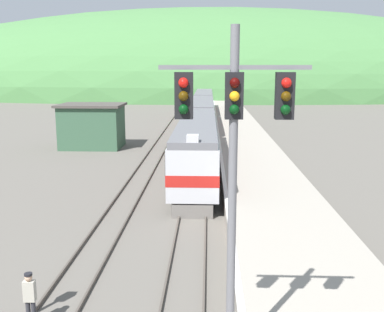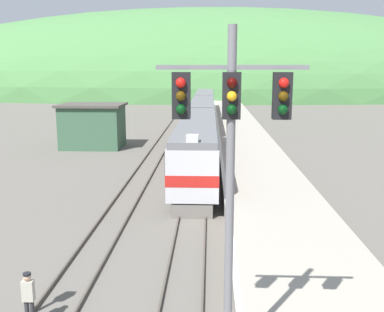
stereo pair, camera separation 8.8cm
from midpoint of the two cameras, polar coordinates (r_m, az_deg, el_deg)
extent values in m
cube|color=#4C443D|center=(76.83, 1.13, 5.22)|extent=(0.08, 180.00, 0.16)
cube|color=#4C443D|center=(76.81, 2.21, 5.22)|extent=(0.08, 180.00, 0.16)
cube|color=#4C443D|center=(77.03, -1.98, 5.24)|extent=(0.08, 180.00, 0.16)
cube|color=#4C443D|center=(76.94, -0.91, 5.23)|extent=(0.08, 180.00, 0.16)
cube|color=#9E9689|center=(57.02, 5.94, 3.51)|extent=(5.48, 140.00, 0.98)
cube|color=silver|center=(56.85, 3.31, 4.03)|extent=(0.24, 140.00, 0.01)
ellipsoid|color=#477A42|center=(148.28, 2.02, 8.05)|extent=(222.68, 100.21, 52.26)
cube|color=#385B42|center=(46.70, -12.43, 3.62)|extent=(5.88, 4.53, 4.20)
cube|color=#47423D|center=(46.47, -12.54, 6.33)|extent=(6.38, 5.03, 0.24)
cube|color=black|center=(34.24, 0.78, -1.66)|extent=(2.35, 19.40, 0.85)
cube|color=#BCBCC1|center=(33.87, 0.79, 1.44)|extent=(2.86, 20.64, 2.91)
cube|color=red|center=(33.91, 0.79, 1.06)|extent=(2.89, 20.66, 0.64)
cube|color=black|center=(33.77, 0.80, 2.52)|extent=(2.89, 19.40, 0.87)
cube|color=slate|center=(33.63, 0.80, 4.23)|extent=(2.69, 20.64, 0.40)
cube|color=black|center=(24.73, 0.21, -0.68)|extent=(2.90, 2.20, 1.17)
cube|color=#BCBCC1|center=(23.81, 0.15, 2.27)|extent=(0.64, 0.80, 0.36)
cube|color=slate|center=(24.49, 0.13, -7.02)|extent=(2.23, 0.40, 0.77)
cube|color=black|center=(54.74, 1.39, 3.18)|extent=(2.35, 18.07, 0.85)
cube|color=#BCBCC1|center=(54.51, 1.40, 5.14)|extent=(2.86, 19.22, 2.91)
cube|color=red|center=(54.53, 1.39, 4.89)|extent=(2.89, 19.24, 0.64)
cube|color=black|center=(54.44, 1.40, 5.81)|extent=(2.89, 18.07, 0.87)
cube|color=slate|center=(54.36, 1.40, 6.88)|extent=(2.69, 19.22, 0.40)
cube|color=black|center=(74.72, 1.65, 5.32)|extent=(2.35, 18.07, 0.85)
cube|color=#BCBCC1|center=(74.55, 1.66, 6.76)|extent=(2.86, 19.22, 2.91)
cube|color=red|center=(74.57, 1.66, 6.58)|extent=(2.89, 19.24, 0.64)
cube|color=black|center=(74.50, 1.66, 7.25)|extent=(2.89, 18.07, 0.87)
cube|color=slate|center=(74.44, 1.67, 8.03)|extent=(2.69, 19.22, 0.40)
cylinder|color=slate|center=(10.54, 5.00, -8.62)|extent=(0.20, 0.20, 8.93)
cube|color=slate|center=(9.92, 5.35, 11.15)|extent=(3.30, 0.10, 0.10)
cube|color=black|center=(9.94, -1.11, 7.68)|extent=(0.40, 0.28, 1.02)
sphere|color=red|center=(9.76, -1.18, 9.29)|extent=(0.22, 0.22, 0.22)
sphere|color=#412C05|center=(9.77, -1.17, 7.62)|extent=(0.22, 0.22, 0.22)
sphere|color=black|center=(9.79, -1.16, 5.95)|extent=(0.22, 0.22, 0.22)
cube|color=black|center=(9.94, 5.29, 7.63)|extent=(0.40, 0.28, 1.02)
sphere|color=#3C0504|center=(9.75, 5.37, 9.25)|extent=(0.22, 0.22, 0.22)
sphere|color=orange|center=(9.77, 5.34, 7.57)|extent=(0.22, 0.22, 0.22)
sphere|color=black|center=(9.79, 5.31, 5.90)|extent=(0.22, 0.22, 0.22)
cube|color=black|center=(10.05, 11.62, 7.49)|extent=(0.40, 0.28, 1.02)
sphere|color=red|center=(9.87, 11.84, 9.08)|extent=(0.22, 0.22, 0.22)
sphere|color=#412C05|center=(9.88, 11.78, 7.43)|extent=(0.22, 0.22, 0.22)
sphere|color=black|center=(9.90, 11.71, 5.78)|extent=(0.22, 0.22, 0.22)
cube|color=#B2AD9E|center=(15.43, -19.94, -15.78)|extent=(0.36, 0.22, 0.67)
sphere|color=tan|center=(15.24, -20.05, -14.26)|extent=(0.24, 0.24, 0.24)
cylinder|color=black|center=(15.19, -20.08, -13.90)|extent=(0.25, 0.25, 0.07)
camera|label=1|loc=(0.04, -89.91, 0.02)|focal=42.00mm
camera|label=2|loc=(0.04, 90.09, -0.02)|focal=42.00mm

